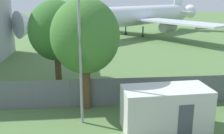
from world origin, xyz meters
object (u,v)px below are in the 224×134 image
Objects in this scene: airplane at (130,17)px; tree_behind_benches at (56,31)px; tree_near_hangar at (85,36)px; portable_cabin at (165,109)px.

airplane is 4.99× the size of tree_behind_benches.
tree_behind_benches is at bearing 118.75° from tree_near_hangar.
tree_behind_benches is at bearing 30.58° from airplane.
tree_behind_benches reaches higher than portable_cabin.
portable_cabin is at bearing 45.16° from airplane.
tree_near_hangar is at bearing 36.88° from airplane.
tree_behind_benches is (-10.51, -28.07, 1.04)m from airplane.
portable_cabin is 6.75m from tree_near_hangar.
airplane is at bearing 80.90° from portable_cabin.
airplane is 36.02m from portable_cabin.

